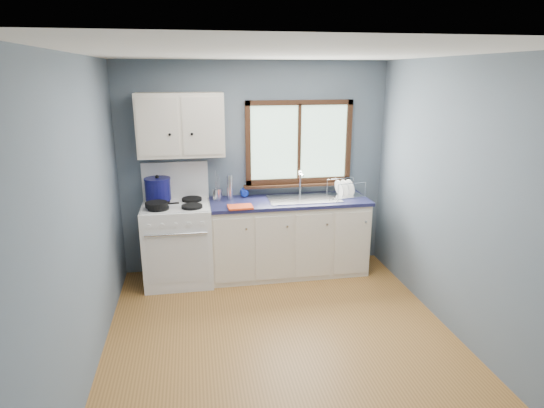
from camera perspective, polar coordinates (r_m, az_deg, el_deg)
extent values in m
cube|color=#A36E33|center=(4.32, 1.48, -17.05)|extent=(3.20, 3.60, 0.02)
cube|color=white|center=(3.62, 1.78, 18.59)|extent=(3.20, 3.60, 0.02)
cube|color=slate|center=(5.51, -2.15, 4.56)|extent=(3.20, 0.02, 2.50)
cube|color=slate|center=(2.18, 11.47, -14.63)|extent=(3.20, 0.02, 2.50)
cube|color=slate|center=(3.81, -22.83, -2.01)|extent=(0.02, 3.60, 2.50)
cube|color=slate|center=(4.39, 22.68, 0.27)|extent=(0.02, 3.60, 2.50)
cube|color=white|center=(5.36, -11.70, -4.93)|extent=(0.76, 0.65, 0.92)
cube|color=white|center=(5.45, -12.03, 2.90)|extent=(0.76, 0.05, 0.44)
cube|color=silver|center=(5.21, -11.99, -0.15)|extent=(0.72, 0.59, 0.01)
cylinder|color=black|center=(5.07, -14.08, -0.50)|extent=(0.23, 0.23, 0.03)
cylinder|color=black|center=(5.06, -10.01, -0.30)|extent=(0.23, 0.23, 0.03)
cylinder|color=black|center=(5.36, -13.88, 0.40)|extent=(0.23, 0.23, 0.03)
cylinder|color=black|center=(5.35, -10.03, 0.59)|extent=(0.23, 0.23, 0.03)
cylinder|color=silver|center=(4.95, -11.95, -3.75)|extent=(0.66, 0.02, 0.02)
cube|color=silver|center=(5.08, -11.74, -6.85)|extent=(0.66, 0.01, 0.55)
cube|color=#F3E6CE|center=(5.49, 2.07, -4.28)|extent=(1.85, 0.60, 0.88)
cube|color=black|center=(5.66, 1.99, -8.01)|extent=(1.85, 0.54, 0.08)
cube|color=#181A40|center=(5.35, 2.12, 0.34)|extent=(1.89, 0.64, 0.04)
cube|color=silver|center=(5.38, 4.00, 0.67)|extent=(0.84, 0.46, 0.01)
cube|color=silver|center=(5.36, 1.91, -0.18)|extent=(0.36, 0.40, 0.14)
cube|color=silver|center=(5.45, 6.03, 0.02)|extent=(0.36, 0.40, 0.14)
cylinder|color=silver|center=(5.54, 3.53, 2.58)|extent=(0.02, 0.02, 0.28)
cylinder|color=silver|center=(5.44, 3.73, 3.74)|extent=(0.02, 0.16, 0.02)
sphere|color=silver|center=(5.51, 3.56, 3.99)|extent=(0.04, 0.04, 0.04)
cube|color=#9EC6A8|center=(5.54, 3.39, 7.74)|extent=(1.22, 0.01, 0.92)
cube|color=#3C2113|center=(5.47, 3.51, 12.59)|extent=(1.30, 0.05, 0.06)
cube|color=#3C2113|center=(5.61, 3.35, 2.96)|extent=(1.30, 0.05, 0.06)
cube|color=#3C2113|center=(5.41, -3.03, 7.56)|extent=(0.06, 0.05, 1.00)
cube|color=#3C2113|center=(5.70, 9.57, 7.78)|extent=(0.06, 0.05, 1.00)
cube|color=#3C2113|center=(5.52, 3.43, 7.72)|extent=(0.03, 0.05, 0.92)
cube|color=#3C2113|center=(5.59, 3.41, 2.39)|extent=(1.36, 0.10, 0.03)
cube|color=#F3E6CE|center=(5.20, -11.39, 9.70)|extent=(0.95, 0.32, 0.70)
cube|color=#F3E6CE|center=(5.05, -14.15, 9.34)|extent=(0.44, 0.01, 0.62)
cube|color=#F3E6CE|center=(5.04, -8.68, 9.63)|extent=(0.44, 0.01, 0.62)
sphere|color=black|center=(5.04, -12.72, 8.50)|extent=(0.03, 0.03, 0.03)
sphere|color=black|center=(5.03, -10.02, 8.64)|extent=(0.03, 0.03, 0.03)
cylinder|color=black|center=(5.07, -14.30, -0.05)|extent=(0.26, 0.26, 0.05)
cube|color=black|center=(5.08, -12.34, 0.09)|extent=(0.14, 0.04, 0.01)
cylinder|color=#0F0E4A|center=(5.32, -14.13, 1.77)|extent=(0.34, 0.34, 0.24)
cylinder|color=#0F0E4A|center=(5.29, -14.22, 3.09)|extent=(0.35, 0.35, 0.02)
sphere|color=black|center=(5.29, -14.24, 3.32)|extent=(0.05, 0.05, 0.04)
cylinder|color=silver|center=(5.35, -6.85, 1.21)|extent=(0.13, 0.13, 0.14)
cylinder|color=silver|center=(5.32, -6.70, 2.71)|extent=(0.01, 0.01, 0.20)
cylinder|color=silver|center=(5.33, -7.09, 2.91)|extent=(0.01, 0.01, 0.24)
cylinder|color=silver|center=(5.30, -6.92, 2.54)|extent=(0.01, 0.01, 0.18)
cylinder|color=silver|center=(5.32, -5.33, 2.07)|extent=(0.07, 0.07, 0.30)
imported|color=#112BA6|center=(5.41, -3.44, 2.04)|extent=(0.10, 0.10, 0.24)
cube|color=#F04B20|center=(5.03, -4.00, -0.36)|extent=(0.28, 0.21, 0.02)
cube|color=silver|center=(5.58, 9.22, 1.10)|extent=(0.44, 0.36, 0.01)
cylinder|color=silver|center=(5.36, 8.29, 1.44)|extent=(0.01, 0.01, 0.18)
cylinder|color=silver|center=(5.54, 11.63, 1.78)|extent=(0.01, 0.01, 0.18)
cylinder|color=silver|center=(5.59, 6.91, 2.12)|extent=(0.01, 0.01, 0.18)
cylinder|color=silver|center=(5.77, 10.16, 2.42)|extent=(0.01, 0.01, 0.18)
cylinder|color=silver|center=(5.43, 10.03, 2.56)|extent=(0.36, 0.08, 0.01)
cylinder|color=silver|center=(5.66, 8.60, 3.18)|extent=(0.36, 0.08, 0.01)
cylinder|color=white|center=(5.52, 8.44, 1.96)|extent=(0.09, 0.21, 0.20)
cylinder|color=white|center=(5.55, 9.10, 2.03)|extent=(0.09, 0.21, 0.20)
cylinder|color=white|center=(5.59, 9.76, 2.09)|extent=(0.09, 0.21, 0.20)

